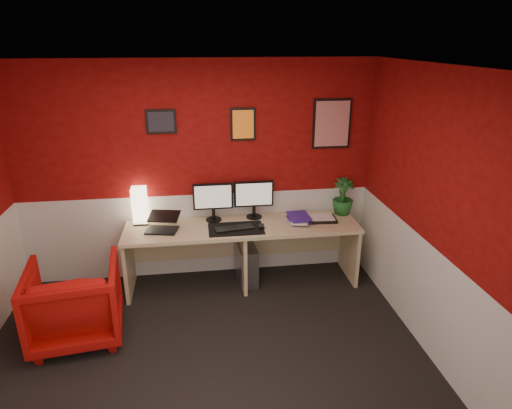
# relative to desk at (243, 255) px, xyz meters

# --- Properties ---
(ground) EXTENTS (4.00, 3.50, 0.01)m
(ground) POSITION_rel_desk_xyz_m (-0.47, -1.41, -0.36)
(ground) COLOR black
(ground) RESTS_ON ground
(ceiling) EXTENTS (4.00, 3.50, 0.01)m
(ceiling) POSITION_rel_desk_xyz_m (-0.47, -1.41, 2.13)
(ceiling) COLOR white
(ceiling) RESTS_ON ground
(wall_back) EXTENTS (4.00, 0.01, 2.50)m
(wall_back) POSITION_rel_desk_xyz_m (-0.47, 0.34, 0.89)
(wall_back) COLOR maroon
(wall_back) RESTS_ON ground
(wall_right) EXTENTS (0.01, 3.50, 2.50)m
(wall_right) POSITION_rel_desk_xyz_m (1.53, -1.41, 0.89)
(wall_right) COLOR maroon
(wall_right) RESTS_ON ground
(wainscot_back) EXTENTS (4.00, 0.01, 1.00)m
(wainscot_back) POSITION_rel_desk_xyz_m (-0.47, 0.34, 0.14)
(wainscot_back) COLOR silver
(wainscot_back) RESTS_ON ground
(wainscot_right) EXTENTS (0.01, 3.50, 1.00)m
(wainscot_right) POSITION_rel_desk_xyz_m (1.52, -1.41, 0.14)
(wainscot_right) COLOR silver
(wainscot_right) RESTS_ON ground
(desk) EXTENTS (2.60, 0.65, 0.73)m
(desk) POSITION_rel_desk_xyz_m (0.00, 0.00, 0.00)
(desk) COLOR #D1B686
(desk) RESTS_ON ground
(shoji_lamp) EXTENTS (0.16, 0.16, 0.40)m
(shoji_lamp) POSITION_rel_desk_xyz_m (-1.12, 0.23, 0.56)
(shoji_lamp) COLOR #FFE5B2
(shoji_lamp) RESTS_ON desk
(laptop) EXTENTS (0.37, 0.30, 0.22)m
(laptop) POSITION_rel_desk_xyz_m (-0.88, -0.03, 0.47)
(laptop) COLOR black
(laptop) RESTS_ON desk
(monitor_left) EXTENTS (0.45, 0.06, 0.58)m
(monitor_left) POSITION_rel_desk_xyz_m (-0.31, 0.20, 0.66)
(monitor_left) COLOR black
(monitor_left) RESTS_ON desk
(monitor_right) EXTENTS (0.45, 0.06, 0.58)m
(monitor_right) POSITION_rel_desk_xyz_m (0.16, 0.22, 0.66)
(monitor_right) COLOR black
(monitor_right) RESTS_ON desk
(desk_mat) EXTENTS (0.60, 0.38, 0.01)m
(desk_mat) POSITION_rel_desk_xyz_m (-0.08, -0.08, 0.37)
(desk_mat) COLOR black
(desk_mat) RESTS_ON desk
(keyboard) EXTENTS (0.44, 0.20, 0.02)m
(keyboard) POSITION_rel_desk_xyz_m (-0.10, -0.09, 0.38)
(keyboard) COLOR black
(keyboard) RESTS_ON desk_mat
(mouse) EXTENTS (0.07, 0.10, 0.03)m
(mouse) POSITION_rel_desk_xyz_m (0.20, -0.10, 0.39)
(mouse) COLOR black
(mouse) RESTS_ON desk_mat
(book_bottom) EXTENTS (0.24, 0.31, 0.03)m
(book_bottom) POSITION_rel_desk_xyz_m (0.54, 0.03, 0.38)
(book_bottom) COLOR #3A2199
(book_bottom) RESTS_ON desk
(book_middle) EXTENTS (0.26, 0.31, 0.02)m
(book_middle) POSITION_rel_desk_xyz_m (0.56, -0.00, 0.40)
(book_middle) COLOR silver
(book_middle) RESTS_ON book_bottom
(book_top) EXTENTS (0.24, 0.32, 0.03)m
(book_top) POSITION_rel_desk_xyz_m (0.53, 0.01, 0.43)
(book_top) COLOR #3A2199
(book_top) RESTS_ON book_middle
(zen_tray) EXTENTS (0.37, 0.27, 0.03)m
(zen_tray) POSITION_rel_desk_xyz_m (0.90, 0.04, 0.38)
(zen_tray) COLOR black
(zen_tray) RESTS_ON desk
(potted_plant) EXTENTS (0.28, 0.28, 0.44)m
(potted_plant) POSITION_rel_desk_xyz_m (1.21, 0.19, 0.58)
(potted_plant) COLOR #19591E
(potted_plant) RESTS_ON desk
(pc_tower) EXTENTS (0.24, 0.46, 0.45)m
(pc_tower) POSITION_rel_desk_xyz_m (0.05, 0.05, -0.14)
(pc_tower) COLOR #99999E
(pc_tower) RESTS_ON ground
(armchair) EXTENTS (0.90, 0.92, 0.75)m
(armchair) POSITION_rel_desk_xyz_m (-1.66, -0.75, 0.01)
(armchair) COLOR red
(armchair) RESTS_ON ground
(art_left) EXTENTS (0.32, 0.02, 0.26)m
(art_left) POSITION_rel_desk_xyz_m (-0.83, 0.33, 1.49)
(art_left) COLOR black
(art_left) RESTS_ON wall_back
(art_center) EXTENTS (0.28, 0.02, 0.36)m
(art_center) POSITION_rel_desk_xyz_m (0.06, 0.33, 1.44)
(art_center) COLOR orange
(art_center) RESTS_ON wall_back
(art_right) EXTENTS (0.44, 0.02, 0.56)m
(art_right) POSITION_rel_desk_xyz_m (1.07, 0.33, 1.42)
(art_right) COLOR red
(art_right) RESTS_ON wall_back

